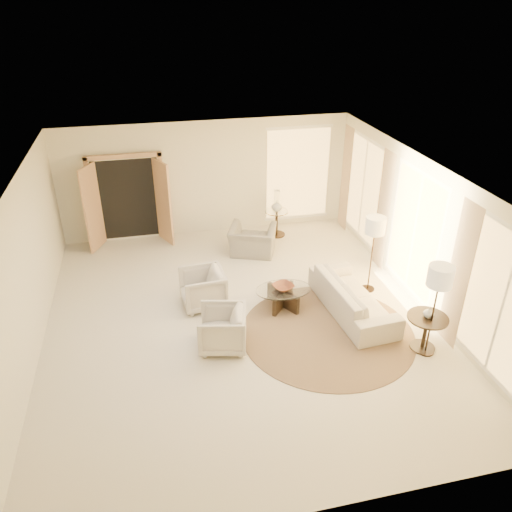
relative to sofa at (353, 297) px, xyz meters
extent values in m
cube|color=beige|center=(-2.14, 0.19, -0.34)|extent=(7.00, 8.00, 0.02)
cube|color=white|center=(-2.14, 0.19, 2.47)|extent=(7.00, 8.00, 0.02)
cube|color=beige|center=(-2.14, 4.19, 1.07)|extent=(7.00, 0.04, 2.80)
cube|color=beige|center=(-2.14, -3.81, 1.07)|extent=(7.00, 0.04, 2.80)
cube|color=beige|center=(-5.64, 0.19, 1.07)|extent=(0.04, 8.00, 2.80)
cube|color=beige|center=(1.36, 0.19, 1.07)|extent=(0.04, 8.00, 2.80)
cube|color=tan|center=(-4.04, 4.08, 0.75)|extent=(1.80, 0.12, 2.16)
cube|color=tan|center=(-4.84, 3.81, 0.70)|extent=(0.35, 0.66, 2.00)
cube|color=tan|center=(-3.24, 3.81, 0.70)|extent=(0.35, 0.66, 2.00)
cylinder|color=#412E1F|center=(-0.69, -0.55, -0.32)|extent=(3.81, 3.81, 0.01)
imported|color=beige|center=(0.00, 0.00, 0.00)|extent=(1.05, 2.30, 0.65)
imported|color=beige|center=(-2.74, 0.86, 0.08)|extent=(0.80, 0.85, 0.82)
imported|color=beige|center=(-2.58, -0.50, 0.07)|extent=(0.88, 0.92, 0.80)
imported|color=gray|center=(-1.33, 2.74, 0.12)|extent=(1.20, 0.99, 0.90)
cube|color=black|center=(-1.24, 0.45, -0.15)|extent=(0.46, 0.74, 0.36)
cube|color=black|center=(-1.24, 0.45, -0.15)|extent=(0.58, 0.66, 0.36)
cylinder|color=white|center=(-1.24, 0.45, 0.06)|extent=(1.17, 1.17, 0.02)
cylinder|color=black|center=(0.76, -1.31, -0.31)|extent=(0.43, 0.43, 0.03)
cylinder|color=black|center=(0.76, -1.31, -0.01)|extent=(0.06, 0.06, 0.61)
cylinder|color=black|center=(0.76, -1.31, 0.30)|extent=(0.68, 0.68, 0.03)
cylinder|color=black|center=(-0.53, 3.57, -0.31)|extent=(0.43, 0.43, 0.03)
cylinder|color=black|center=(-0.53, 3.57, -0.01)|extent=(0.06, 0.06, 0.62)
cylinder|color=white|center=(-0.53, 3.57, 0.31)|extent=(0.56, 0.56, 0.03)
cylinder|color=black|center=(0.63, 0.66, -0.31)|extent=(0.27, 0.27, 0.03)
cylinder|color=black|center=(0.63, 0.66, 0.36)|extent=(0.03, 0.03, 1.37)
cylinder|color=#BCB28E|center=(0.63, 0.66, 1.12)|extent=(0.39, 0.39, 0.33)
cylinder|color=black|center=(0.76, -1.42, -0.31)|extent=(0.28, 0.28, 0.03)
cylinder|color=black|center=(0.76, -1.42, 0.38)|extent=(0.03, 0.03, 1.42)
cylinder|color=#BCB28E|center=(0.76, -1.42, 1.17)|extent=(0.40, 0.40, 0.34)
imported|color=brown|center=(-1.24, 0.45, 0.12)|extent=(0.49, 0.49, 0.09)
imported|color=silver|center=(0.76, -1.31, 0.41)|extent=(0.20, 0.20, 0.19)
imported|color=silver|center=(-0.53, 3.57, 0.46)|extent=(0.31, 0.31, 0.28)
camera|label=1|loc=(-3.56, -7.32, 5.13)|focal=35.00mm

